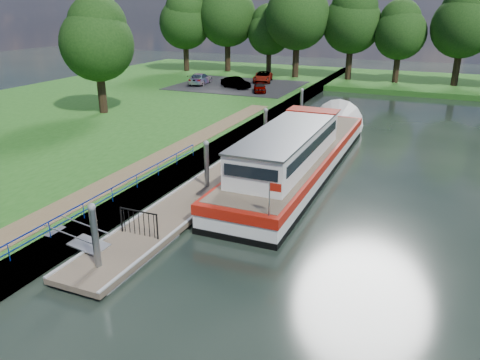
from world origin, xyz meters
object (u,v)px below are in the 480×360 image
at_px(car_d, 263,77).
at_px(car_c, 200,79).
at_px(barge, 302,153).
at_px(car_b, 236,83).
at_px(pontoon, 240,165).
at_px(car_a, 260,87).

bearing_deg(car_d, car_c, -159.89).
bearing_deg(barge, car_b, 122.77).
distance_m(barge, car_c, 29.60).
bearing_deg(pontoon, barge, 19.55).
height_order(barge, car_c, barge).
bearing_deg(car_a, car_c, 141.58).
distance_m(car_c, car_d, 7.64).
height_order(barge, car_b, barge).
xyz_separation_m(pontoon, car_c, (-15.40, 23.98, 1.30)).
height_order(car_b, car_c, car_c).
distance_m(car_a, car_d, 7.02).
distance_m(pontoon, car_d, 29.81).
relative_size(car_b, car_c, 0.84).
xyz_separation_m(pontoon, car_b, (-10.39, 23.01, 1.27)).
height_order(car_a, car_b, car_b).
bearing_deg(car_a, car_d, 84.77).
height_order(car_a, car_c, car_c).
height_order(car_c, car_d, car_c).
distance_m(car_b, car_c, 5.11).
distance_m(barge, car_a, 22.97).
distance_m(car_a, car_c, 8.73).
xyz_separation_m(car_a, car_b, (-3.40, 1.34, 0.08)).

